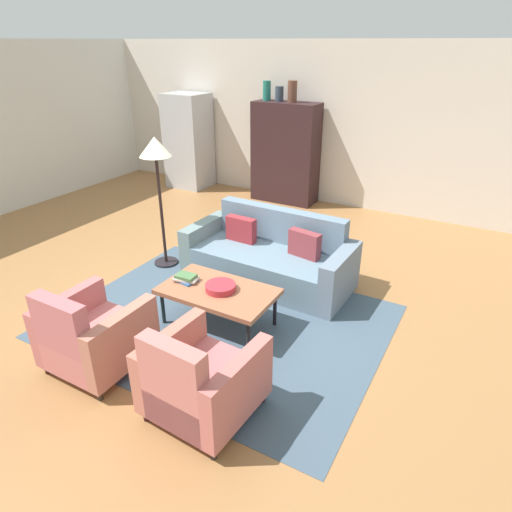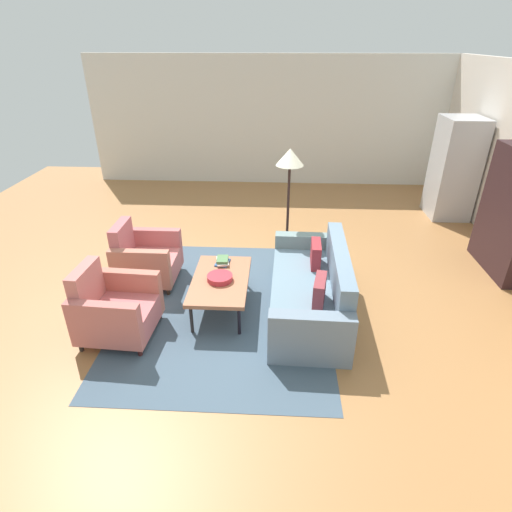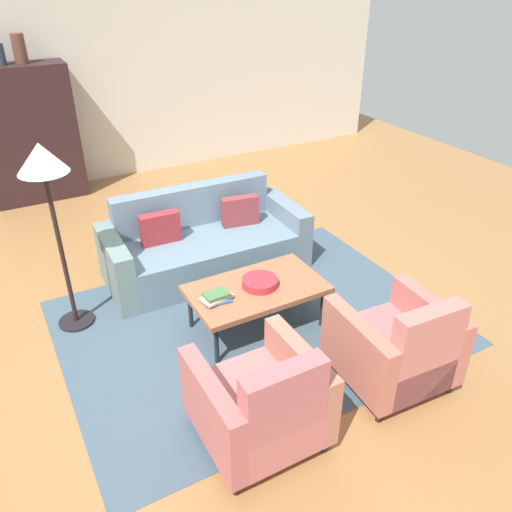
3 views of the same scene
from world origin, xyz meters
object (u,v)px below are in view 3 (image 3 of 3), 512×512
object	(u,v)px
fruit_bowl	(260,282)
vase_small	(19,48)
coffee_table	(256,290)
cabinet	(30,135)
book_stack	(217,297)
armchair_right	(398,349)
couch	(203,244)
armchair_left	(262,406)
floor_lamp	(45,177)

from	to	relation	value
fruit_bowl	vase_small	size ratio (longest dim) A/B	0.89
coffee_table	cabinet	xyz separation A→B (m)	(-1.22, 4.08, 0.51)
coffee_table	book_stack	bearing A→B (deg)	-177.05
coffee_table	cabinet	size ratio (longest dim) A/B	0.67
coffee_table	book_stack	world-z (taller)	book_stack
armchair_right	cabinet	bearing A→B (deg)	112.36
fruit_bowl	book_stack	xyz separation A→B (m)	(-0.43, -0.02, 0.00)
couch	cabinet	size ratio (longest dim) A/B	1.18
vase_small	armchair_left	bearing A→B (deg)	-84.31
armchair_left	coffee_table	bearing A→B (deg)	63.02
coffee_table	armchair_right	distance (m)	1.31
coffee_table	vase_small	xyz separation A→B (m)	(-1.12, 4.08, 1.58)
armchair_left	floor_lamp	distance (m)	2.45
fruit_bowl	vase_small	xyz separation A→B (m)	(-1.16, 4.08, 1.51)
armchair_left	vase_small	distance (m)	5.52
couch	book_stack	size ratio (longest dim) A/B	7.47
fruit_bowl	book_stack	bearing A→B (deg)	-177.29
fruit_bowl	floor_lamp	distance (m)	1.97
armchair_right	floor_lamp	xyz separation A→B (m)	(-2.04, 2.02, 1.10)
couch	coffee_table	xyz separation A→B (m)	(-0.00, -1.19, 0.11)
armchair_left	book_stack	world-z (taller)	armchair_left
cabinet	fruit_bowl	bearing A→B (deg)	-72.89
couch	armchair_right	distance (m)	2.43
coffee_table	floor_lamp	size ratio (longest dim) A/B	0.70
vase_small	floor_lamp	xyz separation A→B (m)	(-0.32, -3.23, -0.53)
armchair_left	armchair_right	xyz separation A→B (m)	(1.20, 0.00, 0.00)
armchair_left	armchair_right	world-z (taller)	same
cabinet	floor_lamp	world-z (taller)	cabinet
armchair_left	fruit_bowl	bearing A→B (deg)	61.69
couch	coffee_table	size ratio (longest dim) A/B	1.77
coffee_table	floor_lamp	xyz separation A→B (m)	(-1.45, 0.85, 1.05)
couch	book_stack	distance (m)	1.28
floor_lamp	fruit_bowl	bearing A→B (deg)	-29.97
fruit_bowl	coffee_table	bearing A→B (deg)	-180.00
coffee_table	vase_small	distance (m)	4.52
couch	cabinet	xyz separation A→B (m)	(-1.23, 2.90, 0.61)
coffee_table	floor_lamp	distance (m)	1.98
couch	fruit_bowl	xyz separation A→B (m)	(0.03, -1.19, 0.18)
book_stack	vase_small	size ratio (longest dim) A/B	0.80
armchair_right	book_stack	distance (m)	1.52
armchair_left	cabinet	world-z (taller)	cabinet
fruit_bowl	cabinet	distance (m)	4.30
couch	vase_small	xyz separation A→B (m)	(-1.13, 2.89, 1.69)
book_stack	vase_small	world-z (taller)	vase_small
armchair_right	vase_small	xyz separation A→B (m)	(-1.72, 5.25, 1.63)
fruit_bowl	couch	bearing A→B (deg)	91.57
armchair_right	floor_lamp	distance (m)	3.08
fruit_bowl	cabinet	size ratio (longest dim) A/B	0.18
armchair_right	vase_small	bearing A→B (deg)	111.39
armchair_right	floor_lamp	bearing A→B (deg)	138.56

